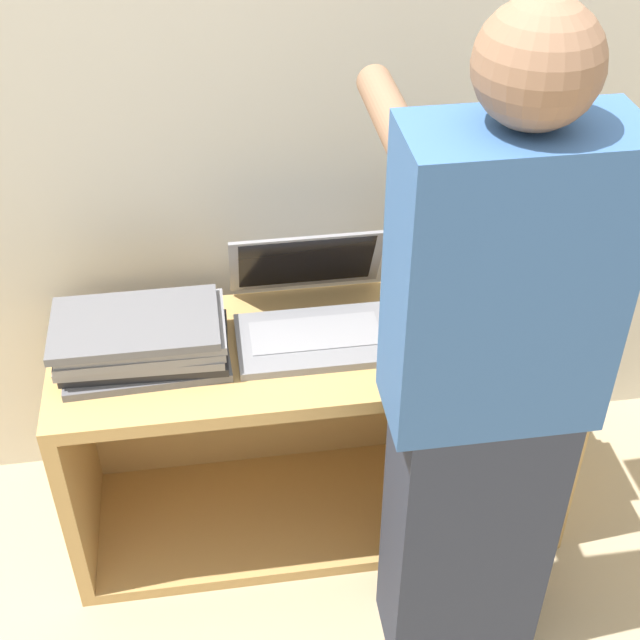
% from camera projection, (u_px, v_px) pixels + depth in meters
% --- Properties ---
extents(ground_plane, '(12.00, 12.00, 0.00)m').
position_uv_depth(ground_plane, '(329.00, 577.00, 2.32)').
color(ground_plane, tan).
extents(wall_back, '(8.00, 0.05, 2.40)m').
position_uv_depth(wall_back, '(295.00, 50.00, 2.02)').
color(wall_back, beige).
rests_on(wall_back, ground_plane).
extents(cart, '(1.26, 0.45, 0.61)m').
position_uv_depth(cart, '(313.00, 418.00, 2.36)').
color(cart, tan).
rests_on(cart, ground_plane).
extents(laptop_open, '(0.38, 0.34, 0.22)m').
position_uv_depth(laptop_open, '(313.00, 313.00, 2.14)').
color(laptop_open, gray).
rests_on(laptop_open, cart).
extents(laptop_stack_left, '(0.40, 0.25, 0.12)m').
position_uv_depth(laptop_stack_left, '(142.00, 339.00, 2.05)').
color(laptop_stack_left, slate).
rests_on(laptop_stack_left, cart).
extents(laptop_stack_right, '(0.40, 0.25, 0.14)m').
position_uv_depth(laptop_stack_right, '(484.00, 304.00, 2.13)').
color(laptop_stack_right, slate).
rests_on(laptop_stack_right, cart).
extents(person, '(0.40, 0.52, 1.54)m').
position_uv_depth(person, '(485.00, 394.00, 1.74)').
color(person, '#2D3342').
rests_on(person, ground_plane).
extents(inventory_tag, '(0.06, 0.02, 0.01)m').
position_uv_depth(inventory_tag, '(495.00, 293.00, 2.04)').
color(inventory_tag, red).
rests_on(inventory_tag, laptop_stack_right).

